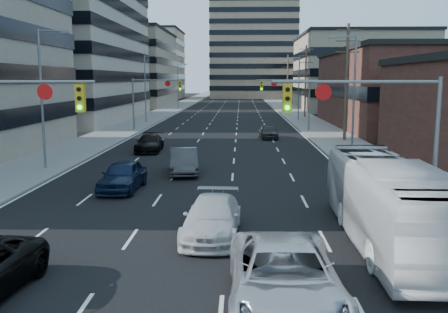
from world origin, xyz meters
TOP-DOWN VIEW (x-y plane):
  - road_surface at (0.00, 130.00)m, footprint 18.00×300.00m
  - sidewalk_left at (-11.50, 130.00)m, footprint 5.00×300.00m
  - sidewalk_right at (11.50, 130.00)m, footprint 5.00×300.00m
  - office_left_mid at (-27.00, 60.00)m, footprint 26.00×34.00m
  - office_left_far at (-24.00, 100.00)m, footprint 20.00×30.00m
  - storefront_right_mid at (24.00, 50.00)m, footprint 20.00×30.00m
  - office_right_far at (25.00, 88.00)m, footprint 22.00×28.00m
  - apartment_tower at (6.00, 150.00)m, footprint 26.00×26.00m
  - bg_block_left at (-28.00, 140.00)m, footprint 24.00×24.00m
  - bg_block_right at (32.00, 130.00)m, footprint 22.00×22.00m
  - signal_near_right at (7.45, 8.00)m, footprint 6.59×0.33m
  - signal_far_left at (-7.68, 45.00)m, footprint 6.09×0.33m
  - signal_far_right at (7.68, 45.00)m, footprint 6.09×0.33m
  - utility_pole_block at (12.20, 36.00)m, footprint 2.20×0.28m
  - utility_pole_midblock at (12.20, 66.00)m, footprint 2.20×0.28m
  - utility_pole_distant at (12.20, 96.00)m, footprint 2.20×0.28m
  - streetlight_left_near at (-10.34, 20.00)m, footprint 2.03×0.22m
  - streetlight_left_mid at (-10.34, 55.00)m, footprint 2.03×0.22m
  - streetlight_left_far at (-10.34, 90.00)m, footprint 2.03×0.22m
  - streetlight_right_near at (10.34, 25.00)m, footprint 2.03×0.22m
  - streetlight_right_far at (10.34, 60.00)m, footprint 2.03×0.22m
  - white_van at (1.23, 6.46)m, footprint 2.27×5.11m
  - silver_suv at (3.43, 0.49)m, footprint 2.90×6.19m
  - transit_bus at (7.57, 5.84)m, footprint 2.77×11.11m
  - sedan_blue at (-4.02, 14.24)m, footprint 2.07×4.77m
  - sedan_grey_center at (-1.28, 19.08)m, footprint 2.27×4.96m
  - sedan_black_far at (-5.20, 28.58)m, footprint 2.16×4.93m
  - sedan_grey_right at (5.02, 37.99)m, footprint 2.03×4.18m

SIDE VIEW (x-z plane):
  - road_surface at x=0.00m, z-range 0.00..0.02m
  - sidewalk_left at x=-11.50m, z-range 0.00..0.15m
  - sidewalk_right at x=11.50m, z-range 0.00..0.15m
  - sedan_grey_right at x=5.02m, z-range 0.00..1.38m
  - sedan_black_far at x=-5.20m, z-range 0.00..1.41m
  - white_van at x=1.23m, z-range 0.00..1.46m
  - sedan_grey_center at x=-1.28m, z-range 0.00..1.58m
  - sedan_blue at x=-4.02m, z-range 0.00..1.60m
  - silver_suv at x=3.43m, z-range 0.00..1.71m
  - transit_bus at x=7.57m, z-range 0.00..3.08m
  - signal_far_left at x=-7.68m, z-range 1.30..7.30m
  - signal_far_right at x=7.68m, z-range 1.30..7.30m
  - signal_near_right at x=7.45m, z-range 1.33..7.33m
  - storefront_right_mid at x=24.00m, z-range 0.00..9.00m
  - streetlight_left_near at x=-10.34m, z-range 0.55..9.55m
  - streetlight_left_mid at x=-10.34m, z-range 0.55..9.55m
  - streetlight_left_far at x=-10.34m, z-range 0.55..9.55m
  - streetlight_right_near at x=10.34m, z-range 0.55..9.55m
  - streetlight_right_far at x=10.34m, z-range 0.55..9.55m
  - utility_pole_block at x=12.20m, z-range 0.28..11.28m
  - utility_pole_midblock at x=12.20m, z-range 0.28..11.28m
  - utility_pole_distant at x=12.20m, z-range 0.28..11.28m
  - bg_block_right at x=32.00m, z-range 0.00..12.00m
  - office_right_far at x=25.00m, z-range 0.00..14.00m
  - office_left_far at x=-24.00m, z-range 0.00..16.00m
  - bg_block_left at x=-28.00m, z-range 0.00..20.00m
  - office_left_mid at x=-27.00m, z-range 0.00..28.00m
  - apartment_tower at x=6.00m, z-range 0.00..58.00m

